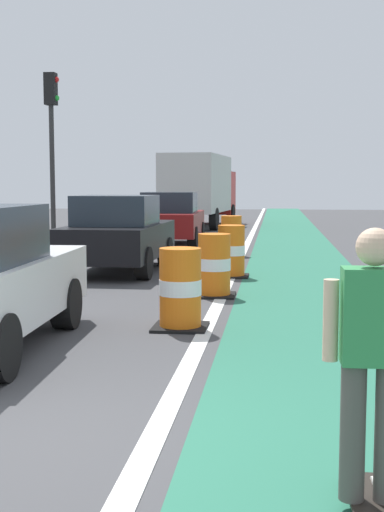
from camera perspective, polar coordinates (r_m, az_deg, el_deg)
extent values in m
plane|color=#424244|center=(5.62, -12.74, -14.38)|extent=(100.00, 100.00, 0.00)
cube|color=#286B51|center=(17.08, 8.80, -0.68)|extent=(2.50, 80.00, 0.01)
cube|color=silver|center=(17.09, 3.77, -0.61)|extent=(0.20, 80.00, 0.01)
cube|color=black|center=(4.47, 14.26, -18.95)|extent=(0.24, 0.80, 0.02)
cylinder|color=silver|center=(4.72, 14.74, -17.74)|extent=(0.04, 0.11, 0.11)
cylinder|color=silver|center=(4.70, 12.79, -17.80)|extent=(0.04, 0.11, 0.11)
cylinder|color=#514C47|center=(4.30, 13.05, -13.88)|extent=(0.15, 0.15, 0.82)
cube|color=#338C4C|center=(4.13, 14.65, -4.80)|extent=(0.36, 0.23, 0.56)
cylinder|color=beige|center=(4.11, 11.32, -5.19)|extent=(0.09, 0.09, 0.48)
sphere|color=beige|center=(4.08, 14.79, 0.73)|extent=(0.22, 0.22, 0.22)
cylinder|color=black|center=(9.50, -10.30, -3.87)|extent=(0.30, 0.69, 0.68)
cube|color=black|center=(15.54, -6.01, 1.29)|extent=(1.91, 4.13, 0.72)
cube|color=#232D38|center=(15.26, -6.26, 3.77)|extent=(1.65, 1.75, 0.64)
cylinder|color=black|center=(17.01, -7.66, 0.45)|extent=(0.29, 0.68, 0.68)
cylinder|color=black|center=(16.65, -2.21, 0.38)|extent=(0.29, 0.68, 0.68)
cylinder|color=black|center=(14.58, -10.31, -0.49)|extent=(0.29, 0.68, 0.68)
cylinder|color=black|center=(14.16, -3.99, -0.59)|extent=(0.29, 0.68, 0.68)
cube|color=maroon|center=(22.28, -1.75, 2.70)|extent=(1.95, 4.15, 0.72)
cube|color=#232D38|center=(22.01, -1.84, 4.43)|extent=(1.66, 1.76, 0.64)
cylinder|color=black|center=(23.67, -3.34, 2.00)|extent=(0.30, 0.69, 0.68)
cylinder|color=black|center=(23.48, 0.62, 1.98)|extent=(0.30, 0.69, 0.68)
cylinder|color=black|center=(21.17, -4.38, 1.54)|extent=(0.30, 0.69, 0.68)
cylinder|color=black|center=(20.96, 0.05, 1.51)|extent=(0.30, 0.69, 0.68)
cylinder|color=orange|center=(9.37, -0.96, -4.47)|extent=(0.56, 0.56, 0.42)
cylinder|color=white|center=(9.32, -0.96, -2.56)|extent=(0.57, 0.57, 0.21)
cylinder|color=orange|center=(9.27, -0.97, -0.64)|extent=(0.56, 0.56, 0.42)
cube|color=black|center=(9.41, -0.96, -5.85)|extent=(0.73, 0.73, 0.04)
cylinder|color=orange|center=(12.06, 1.83, -2.15)|extent=(0.56, 0.56, 0.42)
cylinder|color=white|center=(12.02, 1.84, -0.66)|extent=(0.57, 0.57, 0.21)
cylinder|color=orange|center=(11.98, 1.84, 0.83)|extent=(0.56, 0.56, 0.42)
cube|color=black|center=(12.09, 1.83, -3.23)|extent=(0.73, 0.73, 0.04)
cylinder|color=orange|center=(14.61, 3.24, -0.75)|extent=(0.56, 0.56, 0.42)
cylinder|color=white|center=(14.58, 3.24, 0.48)|extent=(0.57, 0.57, 0.21)
cylinder|color=orange|center=(14.55, 3.25, 1.72)|extent=(0.56, 0.56, 0.42)
cube|color=black|center=(14.64, 3.23, -1.64)|extent=(0.73, 0.73, 0.04)
cylinder|color=orange|center=(19.02, 3.24, 0.79)|extent=(0.56, 0.56, 0.42)
cylinder|color=white|center=(18.99, 3.24, 1.73)|extent=(0.57, 0.57, 0.21)
cylinder|color=orange|center=(18.97, 3.25, 2.68)|extent=(0.56, 0.56, 0.42)
cube|color=black|center=(19.04, 3.23, 0.10)|extent=(0.73, 0.73, 0.04)
cube|color=beige|center=(31.06, 0.38, 5.96)|extent=(2.74, 5.76, 2.50)
cube|color=#B21E19|center=(34.85, 1.59, 5.21)|extent=(2.34, 2.07, 2.10)
cylinder|color=black|center=(34.87, -0.14, 3.48)|extent=(0.38, 0.98, 0.96)
cylinder|color=black|center=(34.52, 3.22, 3.45)|extent=(0.38, 0.98, 0.96)
cylinder|color=black|center=(29.95, -2.08, 3.09)|extent=(0.38, 0.98, 0.96)
cylinder|color=black|center=(29.54, 1.82, 3.05)|extent=(0.38, 0.98, 0.96)
cylinder|color=#2D2D2D|center=(20.55, -11.38, 6.23)|extent=(0.14, 0.14, 4.20)
cube|color=black|center=(20.73, -11.52, 13.29)|extent=(0.32, 0.32, 0.90)
sphere|color=red|center=(20.71, -11.08, 14.03)|extent=(0.16, 0.16, 0.16)
sphere|color=green|center=(20.64, -11.05, 12.60)|extent=(0.16, 0.16, 0.16)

